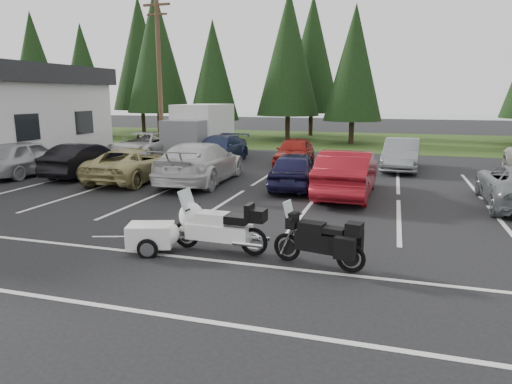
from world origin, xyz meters
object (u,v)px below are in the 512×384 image
object	(u,v)px
utility_pole	(159,72)
adventure_motorcycle	(318,235)
car_near_0	(26,157)
car_far_1	(219,149)
car_near_4	(296,170)
car_far_0	(143,146)
car_far_3	(402,154)
cargo_trailer	(151,238)
car_far_2	(295,152)
car_near_1	(85,160)
car_near_2	(134,164)
box_truck	(197,130)
car_near_3	(201,162)
touring_motorcycle	(219,222)
car_near_5	(347,173)

from	to	relation	value
utility_pole	adventure_motorcycle	world-z (taller)	utility_pole
car_near_0	car_far_1	distance (m)	8.96
car_near_4	car_far_0	distance (m)	10.88
car_far_3	adventure_motorcycle	size ratio (longest dim) A/B	2.03
cargo_trailer	car_far_2	bearing A→B (deg)	70.95
car_near_1	car_near_2	bearing A→B (deg)	171.03
box_truck	car_far_2	world-z (taller)	box_truck
car_near_3	car_far_0	xyz separation A→B (m)	(-5.66, 5.28, -0.08)
car_far_1	adventure_motorcycle	distance (m)	15.17
car_near_0	car_near_3	distance (m)	7.98
touring_motorcycle	adventure_motorcycle	bearing A→B (deg)	-4.30
car_far_2	cargo_trailer	xyz separation A→B (m)	(-0.38, -13.41, -0.37)
car_near_0	car_near_1	xyz separation A→B (m)	(2.57, 0.57, -0.07)
car_far_3	car_near_1	bearing A→B (deg)	-153.05
box_truck	car_near_0	distance (m)	9.54
car_far_2	car_far_3	bearing A→B (deg)	-0.33
box_truck	car_near_2	xyz separation A→B (m)	(0.89, -8.29, -0.78)
utility_pole	car_far_1	distance (m)	6.16
utility_pole	car_near_4	size ratio (longest dim) A/B	2.22
car_far_0	car_near_1	bearing A→B (deg)	-88.35
utility_pole	car_near_4	world-z (taller)	utility_pole
car_near_0	car_near_1	bearing A→B (deg)	-165.23
car_far_3	adventure_motorcycle	world-z (taller)	car_far_3
touring_motorcycle	cargo_trailer	size ratio (longest dim) A/B	1.76
utility_pole	car_near_5	bearing A→B (deg)	-35.70
car_far_3	touring_motorcycle	xyz separation A→B (m)	(-3.98, -13.15, -0.03)
car_near_2	car_far_3	bearing A→B (deg)	-151.46
car_far_2	touring_motorcycle	distance (m)	12.98
car_far_2	utility_pole	bearing A→B (deg)	163.86
car_near_0	car_near_2	distance (m)	5.19
cargo_trailer	car_far_3	bearing A→B (deg)	50.92
utility_pole	adventure_motorcycle	distance (m)	19.53
car_far_1	car_far_2	bearing A→B (deg)	1.70
touring_motorcycle	car_near_0	bearing A→B (deg)	151.98
car_near_2	car_far_1	size ratio (longest dim) A/B	1.02
car_far_1	touring_motorcycle	distance (m)	13.97
box_truck	car_near_5	world-z (taller)	box_truck
car_far_0	car_far_1	size ratio (longest dim) A/B	1.10
utility_pole	cargo_trailer	distance (m)	17.85
car_near_1	car_near_5	xyz separation A→B (m)	(11.19, -0.82, 0.09)
utility_pole	car_far_1	world-z (taller)	utility_pole
car_near_3	car_far_3	xyz separation A→B (m)	(7.67, 5.64, -0.08)
utility_pole	car_near_1	distance (m)	8.43
car_near_3	adventure_motorcycle	bearing A→B (deg)	125.02
car_near_1	car_far_0	xyz separation A→B (m)	(-0.28, 5.29, 0.03)
car_far_3	car_far_1	bearing A→B (deg)	-175.61
car_far_1	car_far_3	bearing A→B (deg)	3.64
car_near_2	car_near_3	xyz separation A→B (m)	(2.77, 0.38, 0.13)
car_near_4	cargo_trailer	xyz separation A→B (m)	(-1.58, -7.96, -0.36)
car_far_2	car_near_3	bearing A→B (deg)	-118.67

